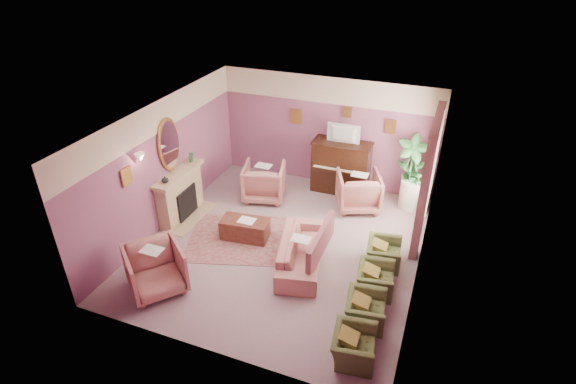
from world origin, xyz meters
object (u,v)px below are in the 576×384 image
(coffee_table, at_px, (245,229))
(olive_chair_d, at_px, (384,250))
(piano, at_px, (341,168))
(olive_chair_a, at_px, (354,342))
(floral_armchair_left, at_px, (264,180))
(floral_armchair_front, at_px, (155,267))
(olive_chair_c, at_px, (376,276))
(olive_chair_b, at_px, (366,306))
(television, at_px, (343,133))
(sofa, at_px, (301,246))
(floral_armchair_right, at_px, (359,189))
(side_table, at_px, (411,194))

(coffee_table, xyz_separation_m, olive_chair_d, (2.94, 0.20, 0.10))
(piano, xyz_separation_m, olive_chair_d, (1.58, -2.53, -0.32))
(piano, relative_size, olive_chair_d, 1.86)
(piano, height_order, olive_chair_a, piano)
(floral_armchair_left, height_order, floral_armchair_front, same)
(olive_chair_c, bearing_deg, olive_chair_b, -90.00)
(olive_chair_c, bearing_deg, coffee_table, 168.11)
(television, distance_m, sofa, 3.27)
(piano, distance_m, olive_chair_d, 3.00)
(piano, bearing_deg, sofa, -89.16)
(television, height_order, olive_chair_c, television)
(coffee_table, xyz_separation_m, olive_chair_a, (2.94, -2.26, 0.10))
(floral_armchair_left, relative_size, olive_chair_b, 1.32)
(floral_armchair_right, bearing_deg, side_table, 21.47)
(sofa, xyz_separation_m, olive_chair_a, (1.54, -1.89, -0.08))
(television, relative_size, sofa, 0.40)
(television, xyz_separation_m, olive_chair_c, (1.58, -3.30, -1.27))
(olive_chair_c, distance_m, olive_chair_d, 0.82)
(floral_armchair_left, distance_m, olive_chair_d, 3.57)
(sofa, xyz_separation_m, floral_armchair_right, (0.57, 2.45, 0.09))
(piano, bearing_deg, olive_chair_b, -69.22)
(piano, bearing_deg, olive_chair_c, -64.71)
(sofa, distance_m, olive_chair_b, 1.88)
(floral_armchair_right, bearing_deg, olive_chair_c, -70.22)
(sofa, bearing_deg, floral_armchair_front, -143.00)
(olive_chair_a, relative_size, side_table, 1.08)
(side_table, bearing_deg, piano, 173.79)
(coffee_table, xyz_separation_m, olive_chair_c, (2.94, -0.62, 0.10))
(floral_armchair_front, bearing_deg, coffee_table, 68.35)
(coffee_table, relative_size, floral_armchair_right, 1.00)
(floral_armchair_left, bearing_deg, piano, 31.87)
(olive_chair_c, xyz_separation_m, side_table, (0.19, 3.16, 0.02))
(coffee_table, relative_size, olive_chair_d, 1.33)
(piano, bearing_deg, side_table, -6.21)
(olive_chair_c, bearing_deg, side_table, 86.52)
(olive_chair_a, xyz_separation_m, olive_chair_b, (0.00, 0.82, 0.00))
(floral_armchair_right, bearing_deg, piano, 133.25)
(television, distance_m, olive_chair_b, 4.59)
(floral_armchair_right, relative_size, olive_chair_a, 1.32)
(floral_armchair_left, xyz_separation_m, floral_armchair_front, (-0.51, -3.73, 0.00))
(side_table, bearing_deg, floral_armchair_right, -158.53)
(piano, bearing_deg, olive_chair_d, -57.97)
(side_table, bearing_deg, floral_armchair_front, -130.76)
(sofa, relative_size, olive_chair_d, 2.67)
(piano, distance_m, floral_armchair_front, 5.23)
(sofa, xyz_separation_m, olive_chair_d, (1.54, 0.57, -0.08))
(floral_armchair_right, xyz_separation_m, floral_armchair_front, (-2.77, -4.11, 0.00))
(olive_chair_a, height_order, side_table, side_table)
(television, relative_size, olive_chair_a, 1.06)
(piano, bearing_deg, television, -90.00)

